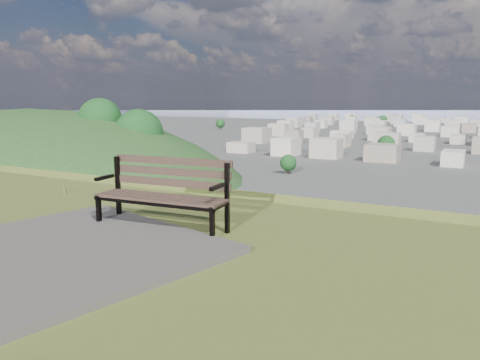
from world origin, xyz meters
The scene contains 5 objects.
park_bench centered at (-1.16, 2.11, 25.48)m, with size 1.66×0.66×0.85m.
grass_tufts centered at (0.32, -0.20, 25.12)m, with size 12.49×7.38×0.28m.
green_wooded_hill centered at (-138.13, 105.37, 0.13)m, with size 178.06×142.45×89.03m.
city_trees centered at (-26.39, 319.00, 4.83)m, with size 406.52×387.20×9.98m.
far_hills centered at (-60.92, 1402.93, 25.47)m, with size 2050.00×340.00×60.00m.
Camera 1 is at (2.24, -2.31, 26.57)m, focal length 35.00 mm.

